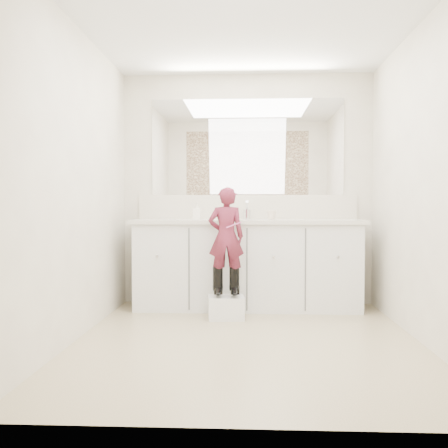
{
  "coord_description": "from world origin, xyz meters",
  "views": [
    {
      "loc": [
        0.0,
        -3.75,
        1.02
      ],
      "look_at": [
        -0.21,
        0.69,
        0.86
      ],
      "focal_mm": 40.0,
      "sensor_mm": 36.0,
      "label": 1
    }
  ],
  "objects": [
    {
      "name": "boot_right",
      "position": [
        -0.11,
        0.75,
        0.34
      ],
      "size": [
        0.11,
        0.19,
        0.27
      ],
      "primitive_type": null,
      "rotation": [
        0.0,
        0.0,
        0.09
      ],
      "color": "black",
      "rests_on": "step_stool"
    },
    {
      "name": "toddler",
      "position": [
        -0.19,
        0.75,
        0.75
      ],
      "size": [
        0.34,
        0.24,
        0.89
      ],
      "primitive_type": "imported",
      "rotation": [
        0.0,
        0.0,
        3.24
      ],
      "color": "#A2314D",
      "rests_on": "step_stool"
    },
    {
      "name": "boot_left",
      "position": [
        -0.26,
        0.75,
        0.34
      ],
      "size": [
        0.11,
        0.19,
        0.27
      ],
      "primitive_type": null,
      "rotation": [
        0.0,
        0.0,
        0.09
      ],
      "color": "black",
      "rests_on": "step_stool"
    },
    {
      "name": "countertop",
      "position": [
        0.0,
        1.21,
        0.87
      ],
      "size": [
        2.28,
        0.58,
        0.04
      ],
      "primitive_type": "cube",
      "color": "beige",
      "rests_on": "vanity_cabinet"
    },
    {
      "name": "wall_right",
      "position": [
        1.3,
        0.0,
        1.2
      ],
      "size": [
        0.0,
        3.0,
        3.0
      ],
      "primitive_type": "plane",
      "rotation": [
        1.57,
        0.0,
        -1.57
      ],
      "color": "beige",
      "rests_on": "floor"
    },
    {
      "name": "ceiling",
      "position": [
        0.0,
        0.0,
        2.4
      ],
      "size": [
        3.0,
        3.0,
        0.0
      ],
      "primitive_type": "plane",
      "rotation": [
        3.14,
        0.0,
        0.0
      ],
      "color": "white",
      "rests_on": "wall_back"
    },
    {
      "name": "cup",
      "position": [
        0.24,
        1.26,
        0.94
      ],
      "size": [
        0.11,
        0.11,
        0.09
      ],
      "primitive_type": "imported",
      "rotation": [
        0.0,
        0.0,
        0.18
      ],
      "color": "beige",
      "rests_on": "countertop"
    },
    {
      "name": "wall_left",
      "position": [
        -1.3,
        0.0,
        1.2
      ],
      "size": [
        0.0,
        3.0,
        3.0
      ],
      "primitive_type": "plane",
      "rotation": [
        1.57,
        0.0,
        1.57
      ],
      "color": "beige",
      "rests_on": "floor"
    },
    {
      "name": "vanity_cabinet",
      "position": [
        0.0,
        1.23,
        0.42
      ],
      "size": [
        2.2,
        0.55,
        0.85
      ],
      "primitive_type": "cube",
      "color": "silver",
      "rests_on": "floor"
    },
    {
      "name": "faucet",
      "position": [
        0.0,
        1.38,
        0.94
      ],
      "size": [
        0.08,
        0.08,
        0.1
      ],
      "primitive_type": "cylinder",
      "color": "silver",
      "rests_on": "countertop"
    },
    {
      "name": "backsplash",
      "position": [
        0.0,
        1.49,
        1.02
      ],
      "size": [
        2.28,
        0.03,
        0.25
      ],
      "primitive_type": "cube",
      "color": "beige",
      "rests_on": "countertop"
    },
    {
      "name": "floor",
      "position": [
        0.0,
        0.0,
        0.0
      ],
      "size": [
        3.0,
        3.0,
        0.0
      ],
      "primitive_type": "plane",
      "color": "#8B7F5B",
      "rests_on": "ground"
    },
    {
      "name": "step_stool",
      "position": [
        -0.19,
        0.75,
        0.1
      ],
      "size": [
        0.34,
        0.3,
        0.2
      ],
      "primitive_type": "cube",
      "rotation": [
        0.0,
        0.0,
        0.09
      ],
      "color": "white",
      "rests_on": "floor"
    },
    {
      "name": "wall_front",
      "position": [
        0.0,
        -1.5,
        1.2
      ],
      "size": [
        2.6,
        0.0,
        2.6
      ],
      "primitive_type": "plane",
      "rotation": [
        -1.57,
        0.0,
        0.0
      ],
      "color": "beige",
      "rests_on": "floor"
    },
    {
      "name": "soap_bottle",
      "position": [
        -0.5,
        1.22,
        0.97
      ],
      "size": [
        0.08,
        0.08,
        0.16
      ],
      "primitive_type": "imported",
      "rotation": [
        0.0,
        0.0,
        -0.05
      ],
      "color": "white",
      "rests_on": "countertop"
    },
    {
      "name": "dot_panel",
      "position": [
        0.0,
        -1.49,
        1.65
      ],
      "size": [
        2.0,
        0.01,
        1.2
      ],
      "primitive_type": "cube",
      "color": "#472819",
      "rests_on": "wall_front"
    },
    {
      "name": "wall_back",
      "position": [
        0.0,
        1.5,
        1.2
      ],
      "size": [
        2.6,
        0.0,
        2.6
      ],
      "primitive_type": "plane",
      "rotation": [
        1.57,
        0.0,
        0.0
      ],
      "color": "beige",
      "rests_on": "floor"
    },
    {
      "name": "mirror",
      "position": [
        0.0,
        1.49,
        1.64
      ],
      "size": [
        2.0,
        0.02,
        1.0
      ],
      "primitive_type": "cube",
      "color": "white",
      "rests_on": "wall_back"
    },
    {
      "name": "toothbrush",
      "position": [
        -0.12,
        0.69,
        0.85
      ],
      "size": [
        0.14,
        0.02,
        0.06
      ],
      "primitive_type": "cylinder",
      "rotation": [
        0.0,
        1.22,
        0.09
      ],
      "color": "#CD4F91",
      "rests_on": "toddler"
    }
  ]
}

